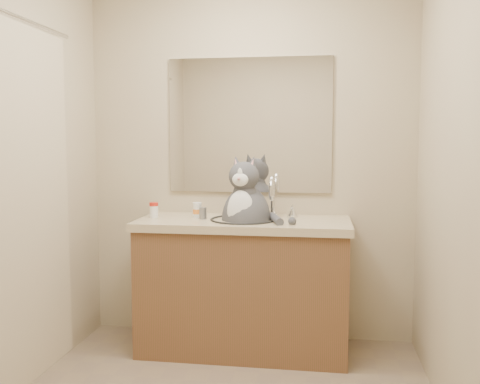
{
  "coord_description": "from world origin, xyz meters",
  "views": [
    {
      "loc": [
        0.48,
        -2.35,
        1.35
      ],
      "look_at": [
        0.02,
        0.65,
        1.06
      ],
      "focal_mm": 40.0,
      "sensor_mm": 36.0,
      "label": 1
    }
  ],
  "objects_px": {
    "pill_bottle_redcap": "(154,210)",
    "grey_canister": "(203,213)",
    "cat": "(246,214)",
    "pill_bottle_orange": "(197,210)"
  },
  "relations": [
    {
      "from": "grey_canister",
      "to": "pill_bottle_orange",
      "type": "bearing_deg",
      "value": 128.83
    },
    {
      "from": "pill_bottle_redcap",
      "to": "grey_canister",
      "type": "relative_size",
      "value": 1.33
    },
    {
      "from": "grey_canister",
      "to": "cat",
      "type": "bearing_deg",
      "value": 1.1
    },
    {
      "from": "pill_bottle_redcap",
      "to": "pill_bottle_orange",
      "type": "xyz_separation_m",
      "value": [
        0.28,
        0.05,
        -0.0
      ]
    },
    {
      "from": "pill_bottle_orange",
      "to": "grey_canister",
      "type": "bearing_deg",
      "value": -51.17
    },
    {
      "from": "pill_bottle_redcap",
      "to": "grey_canister",
      "type": "bearing_deg",
      "value": -3.37
    },
    {
      "from": "cat",
      "to": "grey_canister",
      "type": "bearing_deg",
      "value": -169.27
    },
    {
      "from": "pill_bottle_redcap",
      "to": "pill_bottle_orange",
      "type": "distance_m",
      "value": 0.28
    },
    {
      "from": "pill_bottle_redcap",
      "to": "grey_canister",
      "type": "xyz_separation_m",
      "value": [
        0.33,
        -0.02,
        -0.01
      ]
    },
    {
      "from": "cat",
      "to": "pill_bottle_redcap",
      "type": "distance_m",
      "value": 0.61
    }
  ]
}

